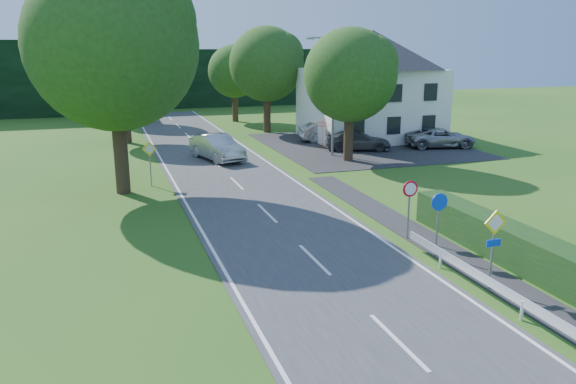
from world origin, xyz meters
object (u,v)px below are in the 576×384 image
object	(u,v)px
motorcycle	(233,149)
parked_car_silver_a	(329,131)
streetlight	(332,91)
parked_car_grey	(358,141)
moving_car	(217,147)
parasol	(323,135)
parked_car_silver_b	(441,138)

from	to	relation	value
motorcycle	parked_car_silver_a	size ratio (longest dim) A/B	0.42
streetlight	parked_car_grey	distance (m)	4.77
motorcycle	parked_car_grey	bearing A→B (deg)	14.51
moving_car	parasol	world-z (taller)	parasol
parked_car_grey	parked_car_silver_a	bearing A→B (deg)	26.91
moving_car	parasol	distance (m)	8.49
motorcycle	parked_car_silver_a	world-z (taller)	parked_car_silver_a
parked_car_silver_a	parked_car_silver_b	size ratio (longest dim) A/B	0.94
streetlight	parked_car_silver_a	world-z (taller)	streetlight
parked_car_silver_b	parasol	size ratio (longest dim) A/B	2.28
parasol	parked_car_silver_b	bearing A→B (deg)	-15.36
parked_car_silver_b	parasol	bearing A→B (deg)	86.88
parked_car_grey	parked_car_silver_b	world-z (taller)	parked_car_silver_b
motorcycle	parked_car_grey	size ratio (longest dim) A/B	0.43
motorcycle	parasol	size ratio (longest dim) A/B	0.90
moving_car	motorcycle	world-z (taller)	moving_car
moving_car	parked_car_silver_a	xyz separation A→B (m)	(9.97, 4.66, -0.04)
moving_car	parasol	bearing A→B (deg)	-3.08
streetlight	parasol	bearing A→B (deg)	79.04
parked_car_grey	motorcycle	bearing A→B (deg)	109.41
parked_car_silver_a	parked_car_silver_b	xyz separation A→B (m)	(6.84, -5.16, -0.08)
streetlight	parasol	distance (m)	4.38
moving_car	motorcycle	size ratio (longest dim) A/B	2.52
parked_car_silver_b	moving_car	bearing A→B (deg)	100.52
streetlight	parasol	world-z (taller)	streetlight
streetlight	motorcycle	world-z (taller)	streetlight
parked_car_silver_a	streetlight	bearing A→B (deg)	165.91
moving_car	parked_car_grey	world-z (taller)	moving_car
streetlight	motorcycle	size ratio (longest dim) A/B	3.95
parasol	parked_car_silver_a	bearing A→B (deg)	59.25
parasol	streetlight	bearing A→B (deg)	-100.96
motorcycle	parked_car_silver_a	xyz separation A→B (m)	(8.77, 4.05, 0.27)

